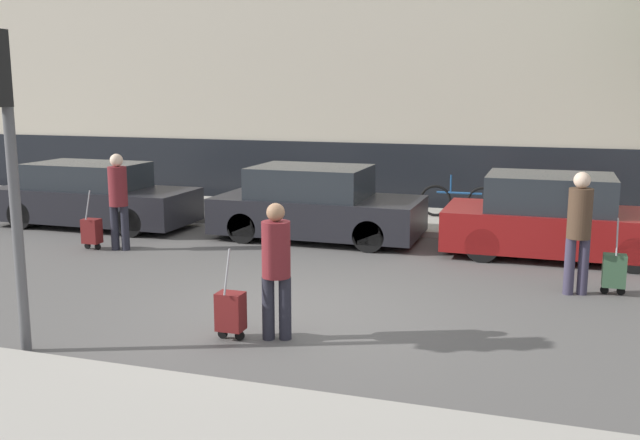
{
  "coord_description": "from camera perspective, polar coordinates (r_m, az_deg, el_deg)",
  "views": [
    {
      "loc": [
        3.21,
        -8.57,
        2.96
      ],
      "look_at": [
        -0.21,
        1.8,
        0.95
      ],
      "focal_mm": 40.0,
      "sensor_mm": 36.0,
      "label": 1
    }
  ],
  "objects": [
    {
      "name": "building_facade",
      "position": [
        19.29,
        8.92,
        16.62
      ],
      "size": [
        28.0,
        2.33,
        10.19
      ],
      "color": "#B7AD99",
      "rests_on": "ground_plane"
    },
    {
      "name": "parked_car_1",
      "position": [
        14.22,
        -0.31,
        1.18
      ],
      "size": [
        4.08,
        1.91,
        1.45
      ],
      "color": "black",
      "rests_on": "ground_plane"
    },
    {
      "name": "traffic_light",
      "position": [
        8.38,
        -24.12,
        6.76
      ],
      "size": [
        0.28,
        0.47,
        3.57
      ],
      "color": "#515154",
      "rests_on": "ground_plane"
    },
    {
      "name": "trolley_left",
      "position": [
        13.97,
        -17.8,
        -0.86
      ],
      "size": [
        0.34,
        0.29,
        1.12
      ],
      "color": "maroon",
      "rests_on": "ground_plane"
    },
    {
      "name": "trolley_right",
      "position": [
        11.23,
        22.47,
        -3.77
      ],
      "size": [
        0.34,
        0.29,
        1.14
      ],
      "color": "#335138",
      "rests_on": "ground_plane"
    },
    {
      "name": "pedestrian_right",
      "position": [
        10.91,
        20.02,
        -0.39
      ],
      "size": [
        0.34,
        0.34,
        1.8
      ],
      "rotation": [
        0.0,
        0.0,
        3.44
      ],
      "color": "#383347",
      "rests_on": "ground_plane"
    },
    {
      "name": "pedestrian_left",
      "position": [
        13.64,
        -15.84,
        1.89
      ],
      "size": [
        0.35,
        0.34,
        1.8
      ],
      "rotation": [
        0.0,
        0.0,
        0.21
      ],
      "color": "#23232D",
      "rests_on": "ground_plane"
    },
    {
      "name": "sidewalk_far",
      "position": [
        16.16,
        6.48,
        0.03
      ],
      "size": [
        28.0,
        3.0,
        0.12
      ],
      "color": "#A39E93",
      "rests_on": "ground_plane"
    },
    {
      "name": "trolley_center",
      "position": [
        8.63,
        -7.17,
        -7.28
      ],
      "size": [
        0.34,
        0.29,
        1.12
      ],
      "color": "maroon",
      "rests_on": "ground_plane"
    },
    {
      "name": "sidewalk_near",
      "position": [
        6.47,
        -14.37,
        -16.54
      ],
      "size": [
        28.0,
        2.5,
        0.12
      ],
      "color": "#A39E93",
      "rests_on": "ground_plane"
    },
    {
      "name": "ground_plane",
      "position": [
        9.61,
        -2.21,
        -7.51
      ],
      "size": [
        80.0,
        80.0,
        0.0
      ],
      "primitive_type": "plane",
      "color": "#565451"
    },
    {
      "name": "pedestrian_center",
      "position": [
        8.43,
        -3.53,
        -3.47
      ],
      "size": [
        0.34,
        0.34,
        1.66
      ],
      "rotation": [
        0.0,
        0.0,
        0.35
      ],
      "color": "#23232D",
      "rests_on": "ground_plane"
    },
    {
      "name": "parked_bicycle",
      "position": [
        16.21,
        11.04,
        1.48
      ],
      "size": [
        1.77,
        0.06,
        0.96
      ],
      "color": "black",
      "rests_on": "sidewalk_far"
    },
    {
      "name": "parked_car_2",
      "position": [
        13.36,
        18.28,
        0.08
      ],
      "size": [
        3.93,
        1.85,
        1.47
      ],
      "color": "maroon",
      "rests_on": "ground_plane"
    },
    {
      "name": "parked_car_0",
      "position": [
        16.27,
        -17.66,
        1.78
      ],
      "size": [
        4.37,
        1.7,
        1.39
      ],
      "color": "black",
      "rests_on": "ground_plane"
    }
  ]
}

